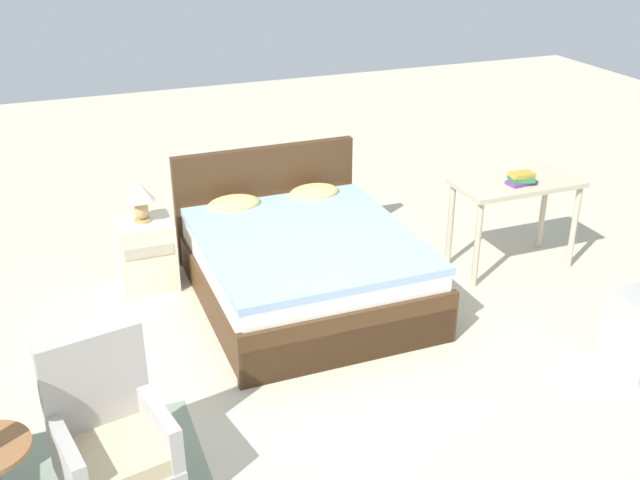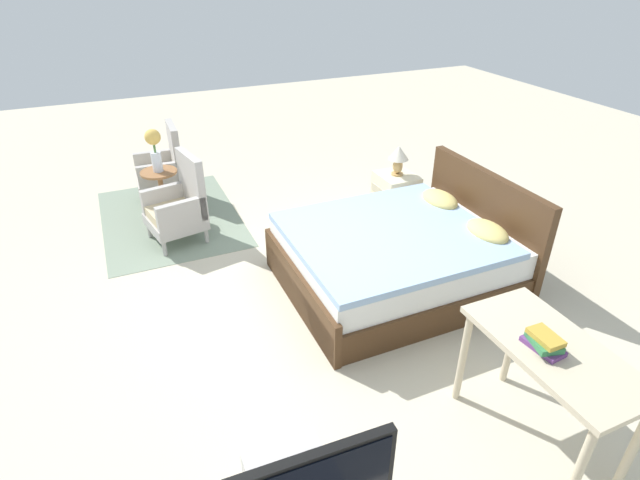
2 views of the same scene
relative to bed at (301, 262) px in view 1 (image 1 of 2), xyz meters
name	(u,v)px [view 1 (image 1 of 2)]	position (x,y,z in m)	size (l,w,h in m)	color
ground_plane	(327,361)	(-0.15, -0.92, -0.30)	(16.00, 16.00, 0.00)	beige
bed	(301,262)	(0.00, 0.00, 0.00)	(1.60, 1.97, 0.96)	#472D19
armchair_by_window_right	(111,440)	(-1.65, -1.70, 0.08)	(0.64, 0.64, 0.92)	#ADA8A3
nightstand	(146,254)	(-1.10, 0.61, -0.01)	(0.44, 0.41, 0.57)	beige
table_lamp	(140,196)	(-1.10, 0.61, 0.49)	(0.22, 0.22, 0.33)	tan
vanity_desk	(516,194)	(1.83, -0.15, 0.36)	(1.04, 0.52, 0.77)	beige
book_stack	(521,179)	(1.81, -0.23, 0.52)	(0.24, 0.18, 0.10)	#66387A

